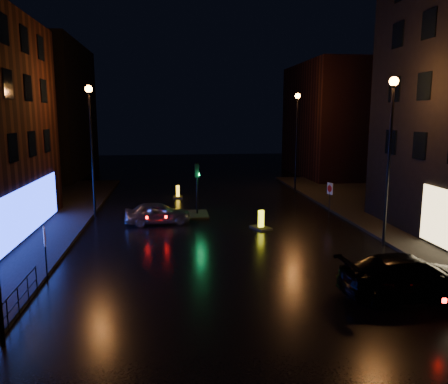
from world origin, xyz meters
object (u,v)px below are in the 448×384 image
Objects in this scene: dark_sedan at (410,276)px; bollard_far at (178,195)px; traffic_signal at (197,208)px; road_sign_right at (330,192)px; silver_hatchback at (158,213)px; bollard_near at (261,225)px; road_sign_left at (45,241)px.

dark_sedan reaches higher than bollard_far.
traffic_signal is 15.72m from dark_sedan.
road_sign_right is (9.62, -8.13, 1.48)m from bollard_far.
silver_hatchback reaches higher than bollard_far.
traffic_signal reaches higher than bollard_near.
silver_hatchback is at bearing 35.45° from dark_sedan.
silver_hatchback is 11.06m from road_sign_right.
bollard_near is at bearing -48.78° from traffic_signal.
road_sign_right is (8.46, -1.68, 1.20)m from traffic_signal.
bollard_far is 0.52× the size of road_sign_right.
road_sign_left reaches higher than dark_sedan.
road_sign_right reaches higher than dark_sedan.
dark_sedan is 2.30× the size of road_sign_right.
bollard_near reaches higher than bollard_far.
traffic_signal is 6.57m from bollard_far.
silver_hatchback is 15.36m from dark_sedan.
traffic_signal is 1.52× the size of road_sign_right.
bollard_far is at bearing 91.98° from bollard_near.
dark_sedan is at bearing -93.52° from bollard_near.
traffic_signal is at bearing 23.56° from dark_sedan.
dark_sedan is 22.11m from bollard_far.
traffic_signal is 1.56× the size of road_sign_left.
road_sign_right is at bearing -11.21° from traffic_signal.
dark_sedan is (9.42, -12.13, 0.08)m from silver_hatchback.
dark_sedan is at bearing -147.78° from silver_hatchback.
traffic_signal is at bearing 109.22° from bollard_near.
road_sign_left reaches higher than silver_hatchback.
road_sign_right reaches higher than silver_hatchback.
bollard_near is 0.67× the size of road_sign_left.
bollard_near is 11.41m from bollard_far.
road_sign_left is at bearing 74.44° from dark_sedan.
silver_hatchback is at bearing 139.93° from bollard_near.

